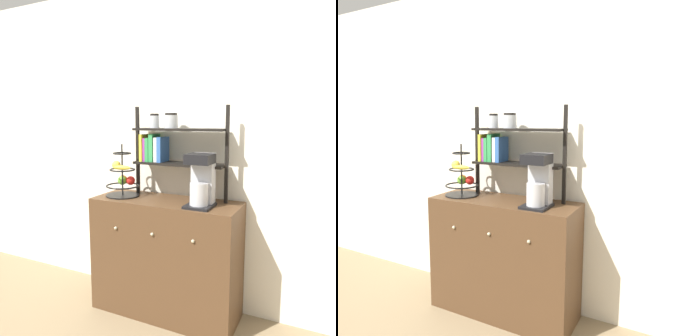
{
  "view_description": "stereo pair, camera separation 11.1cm",
  "coord_description": "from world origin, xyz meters",
  "views": [
    {
      "loc": [
        1.07,
        -1.95,
        1.5
      ],
      "look_at": [
        0.02,
        0.21,
        1.15
      ],
      "focal_mm": 35.0,
      "sensor_mm": 36.0,
      "label": 1
    },
    {
      "loc": [
        1.17,
        -1.9,
        1.5
      ],
      "look_at": [
        0.02,
        0.21,
        1.15
      ],
      "focal_mm": 35.0,
      "sensor_mm": 36.0,
      "label": 2
    }
  ],
  "objects": [
    {
      "name": "ground_plane",
      "position": [
        0.0,
        0.0,
        0.0
      ],
      "size": [
        12.0,
        12.0,
        0.0
      ],
      "primitive_type": "plane",
      "color": "#847051"
    },
    {
      "name": "wall_back",
      "position": [
        0.0,
        0.47,
        1.3
      ],
      "size": [
        7.0,
        0.05,
        2.6
      ],
      "primitive_type": "cube",
      "color": "silver",
      "rests_on": "ground_plane"
    },
    {
      "name": "sideboard",
      "position": [
        0.0,
        0.21,
        0.45
      ],
      "size": [
        1.13,
        0.44,
        0.9
      ],
      "color": "#4C331E",
      "rests_on": "ground_plane"
    },
    {
      "name": "coffee_maker",
      "position": [
        0.3,
        0.16,
        1.09
      ],
      "size": [
        0.18,
        0.22,
        0.37
      ],
      "color": "black",
      "rests_on": "sideboard"
    },
    {
      "name": "fruit_stand",
      "position": [
        -0.38,
        0.2,
        1.04
      ],
      "size": [
        0.27,
        0.27,
        0.42
      ],
      "color": "black",
      "rests_on": "sideboard"
    },
    {
      "name": "shelf_hutch",
      "position": [
        -0.04,
        0.32,
        1.32
      ],
      "size": [
        0.76,
        0.2,
        0.71
      ],
      "color": "black",
      "rests_on": "sideboard"
    }
  ]
}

